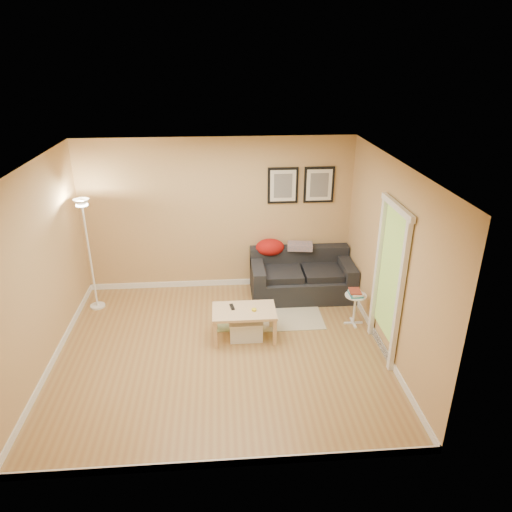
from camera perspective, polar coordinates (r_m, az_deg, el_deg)
name	(u,v)px	position (r m, az deg, el deg)	size (l,w,h in m)	color
floor	(221,351)	(6.68, -4.22, -11.40)	(4.50, 4.50, 0.00)	#9F7A44
ceiling	(215,166)	(5.60, -5.02, 10.88)	(4.50, 4.50, 0.00)	white
wall_back	(218,216)	(7.88, -4.66, 4.91)	(4.50, 4.50, 0.00)	tan
wall_front	(220,361)	(4.30, -4.44, -12.60)	(4.50, 4.50, 0.00)	tan
wall_left	(38,272)	(6.45, -24.99, -1.80)	(4.00, 4.00, 0.00)	tan
wall_right	(390,261)	(6.41, 15.94, -0.54)	(4.00, 4.00, 0.00)	tan
baseboard_back	(220,283)	(8.36, -4.38, -3.24)	(4.50, 0.02, 0.10)	white
baseboard_front	(224,463)	(5.15, -3.97, -23.80)	(4.50, 0.02, 0.10)	white
baseboard_left	(56,355)	(7.04, -23.14, -11.02)	(0.02, 4.00, 0.10)	white
baseboard_right	(379,341)	(7.00, 14.71, -9.90)	(0.02, 4.00, 0.10)	white
sofa	(302,275)	(7.92, 5.62, -2.29)	(1.70, 0.90, 0.75)	black
red_throw	(270,247)	(7.96, 1.71, 1.08)	(0.48, 0.36, 0.28)	#B31810
plaid_throw	(300,246)	(8.01, 5.36, 1.20)	(0.42, 0.26, 0.10)	tan
framed_print_left	(283,185)	(7.78, 3.28, 8.55)	(0.50, 0.04, 0.60)	black
framed_print_right	(319,185)	(7.88, 7.66, 8.57)	(0.50, 0.04, 0.60)	black
area_rug	(282,316)	(7.43, 3.13, -7.33)	(1.25, 0.85, 0.01)	#BEB696
green_runner	(237,322)	(7.28, -2.38, -8.05)	(0.70, 0.50, 0.01)	#668C4C
coffee_table	(244,323)	(6.83, -1.44, -8.20)	(0.90, 0.55, 0.45)	#E0B688
remote_control	(232,307)	(6.77, -2.92, -6.19)	(0.05, 0.16, 0.02)	black
tape_roll	(254,310)	(6.69, -0.24, -6.54)	(0.07, 0.07, 0.03)	yellow
storage_bin	(246,328)	(6.86, -1.24, -8.78)	(0.48, 0.35, 0.30)	white
side_table	(354,309)	(7.28, 11.87, -6.36)	(0.32, 0.32, 0.49)	white
book_stack	(356,293)	(7.15, 11.99, -4.36)	(0.18, 0.24, 0.08)	teal
floor_lamp	(90,258)	(7.74, -19.49, -0.26)	(0.24, 0.24, 1.83)	white
doorway	(388,285)	(6.39, 15.68, -3.36)	(0.12, 1.01, 2.13)	white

